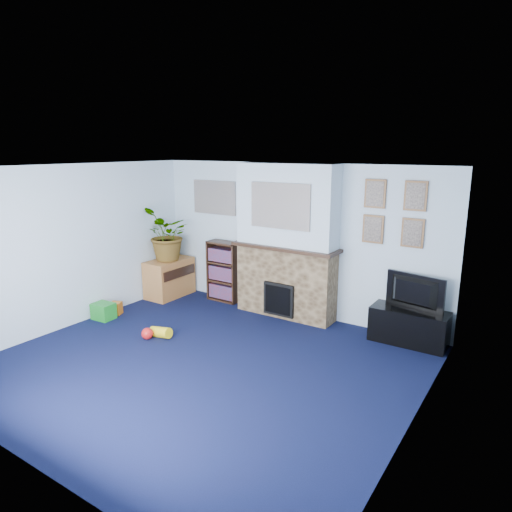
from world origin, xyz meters
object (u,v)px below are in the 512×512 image
Objects in this scene: tv_stand at (409,327)px; television at (412,293)px; bookshelf at (224,272)px; sideboard at (169,277)px.

tv_stand is 0.50m from television.
television is at bearing -1.01° from bookshelf.
television reaches higher than tv_stand.
bookshelf reaches higher than sideboard.
television is at bearing 90.00° from tv_stand.
sideboard is at bearing 15.59° from television.
television is 0.78× the size of bookshelf.
bookshelf reaches higher than tv_stand.
bookshelf is (-3.21, 0.08, 0.28)m from tv_stand.
tv_stand is at bearing 3.82° from sideboard.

